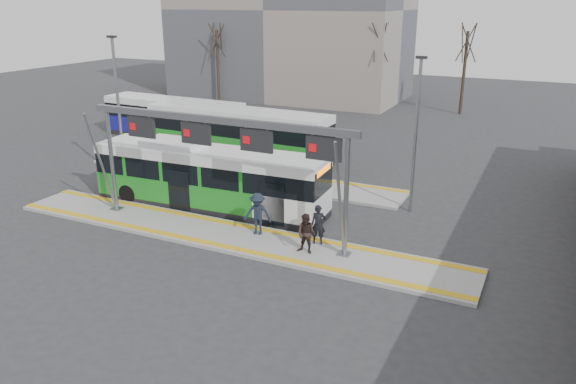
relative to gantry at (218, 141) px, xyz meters
The scene contains 18 objects.
ground 4.32m from the gantry, 36.20° to the right, with size 120.00×120.00×0.00m, color #2D2D30.
platform_main 4.25m from the gantry, 36.20° to the right, with size 22.00×3.00×0.15m, color gray.
platform_second 9.55m from the gantry, 115.25° to the left, with size 20.00×3.00×0.15m, color gray.
tactile_main 4.16m from the gantry, 36.20° to the right, with size 22.00×2.65×0.02m.
tactile_second 10.47m from the gantry, 112.32° to the left, with size 20.00×0.35×0.02m.
gantry is the anchor object (origin of this frame).
apartment_block 38.58m from the gantry, 110.90° to the left, with size 24.50×12.50×18.40m.
hero_bus 4.53m from the gantry, 131.53° to the left, with size 12.19×3.12×3.32m.
bg_bus_green 13.29m from the gantry, 117.23° to the left, with size 13.00×3.30×3.22m.
bg_bus_blue 19.44m from the gantry, 132.77° to the left, with size 11.44×2.96×2.96m.
passenger_a 5.57m from the gantry, ahead, with size 0.63×0.41×1.71m, color black.
passenger_b 5.50m from the gantry, ahead, with size 0.82×0.64×1.69m, color black.
passenger_c 3.61m from the gantry, 12.97° to the left, with size 1.23×0.71×1.91m, color black.
tree_left 30.37m from the gantry, 94.20° to the left, with size 1.40×1.40×8.35m.
tree_mid 33.70m from the gantry, 81.62° to the left, with size 1.40×1.40×8.34m.
tree_far 34.63m from the gantry, 122.51° to the left, with size 1.40×1.40×8.09m.
lamp_west 9.40m from the gantry, 157.38° to the left, with size 0.50×0.25×8.24m.
lamp_east 9.52m from the gantry, 42.92° to the left, with size 0.50×0.25×7.58m.
Camera 1 is at (12.48, -19.50, 10.06)m, focal length 35.00 mm.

